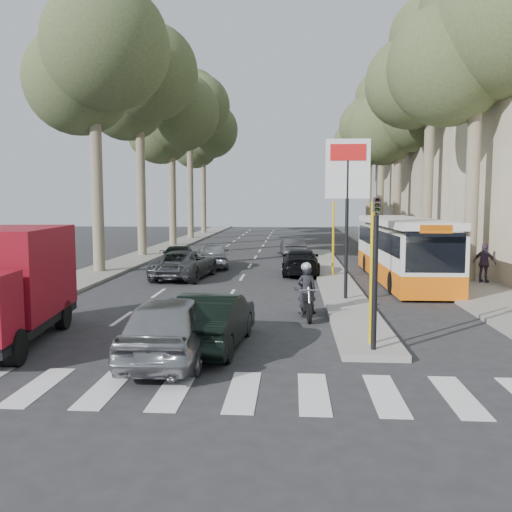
{
  "coord_description": "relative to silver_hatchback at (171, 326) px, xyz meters",
  "views": [
    {
      "loc": [
        1.39,
        -13.67,
        3.51
      ],
      "look_at": [
        0.13,
        5.11,
        1.6
      ],
      "focal_mm": 38.0,
      "sensor_mm": 36.0,
      "label": 1
    }
  ],
  "objects": [
    {
      "name": "queue_car_e",
      "position": [
        -3.06,
        15.47,
        -0.11
      ],
      "size": [
        2.32,
        4.54,
        1.26
      ],
      "primitive_type": "imported",
      "rotation": [
        0.0,
        0.0,
        3.27
      ],
      "color": "black",
      "rests_on": "ground"
    },
    {
      "name": "ground",
      "position": [
        1.3,
        2.0,
        -0.74
      ],
      "size": [
        120.0,
        120.0,
        0.0
      ],
      "primitive_type": "plane",
      "color": "#28282B",
      "rests_on": "ground"
    },
    {
      "name": "queue_car_c",
      "position": [
        -1.47,
        16.62,
        -0.06
      ],
      "size": [
        2.12,
        4.14,
        1.35
      ],
      "primitive_type": "imported",
      "rotation": [
        0.0,
        0.0,
        3.28
      ],
      "color": "#9A9CA2",
      "rests_on": "ground"
    },
    {
      "name": "pedestrian_far",
      "position": [
        8.5,
        15.72,
        0.22
      ],
      "size": [
        1.1,
        0.53,
        1.67
      ],
      "primitive_type": "imported",
      "rotation": [
        0.0,
        0.0,
        3.19
      ],
      "color": "brown",
      "rests_on": "sidewalk_right"
    },
    {
      "name": "tree_r_b",
      "position": [
        10.53,
        20.11,
        10.68
      ],
      "size": [
        7.4,
        7.2,
        15.27
      ],
      "color": "#6B604C",
      "rests_on": "ground"
    },
    {
      "name": "queue_car_d",
      "position": [
        2.74,
        22.84,
        -0.11
      ],
      "size": [
        1.7,
        3.92,
        1.25
      ],
      "primitive_type": "imported",
      "rotation": [
        0.0,
        0.0,
        3.24
      ],
      "color": "#46484D",
      "rests_on": "ground"
    },
    {
      "name": "tree_r_e",
      "position": [
        10.53,
        44.11,
        9.65
      ],
      "size": [
        7.4,
        7.2,
        14.1
      ],
      "color": "#6B604C",
      "rests_on": "ground"
    },
    {
      "name": "tree_l_e",
      "position": [
        -6.67,
        46.11,
        9.99
      ],
      "size": [
        7.4,
        7.2,
        14.49
      ],
      "color": "#6B604C",
      "rests_on": "ground"
    },
    {
      "name": "tree_r_c",
      "position": [
        10.33,
        28.11,
        8.96
      ],
      "size": [
        7.4,
        7.2,
        13.32
      ],
      "color": "#6B604C",
      "rests_on": "ground"
    },
    {
      "name": "sidewalk_right",
      "position": [
        9.9,
        27.0,
        -0.68
      ],
      "size": [
        3.2,
        70.0,
        0.12
      ],
      "primitive_type": "cube",
      "color": "gray",
      "rests_on": "ground"
    },
    {
      "name": "tree_l_b",
      "position": [
        -6.67,
        22.11,
        10.33
      ],
      "size": [
        7.4,
        7.2,
        14.88
      ],
      "color": "#6B604C",
      "rests_on": "ground"
    },
    {
      "name": "red_truck",
      "position": [
        -4.3,
        1.07,
        0.76
      ],
      "size": [
        2.61,
        5.52,
        2.84
      ],
      "rotation": [
        0.0,
        0.0,
        0.12
      ],
      "color": "black",
      "rests_on": "ground"
    },
    {
      "name": "tree_r_a",
      "position": [
        10.43,
        12.11,
        9.65
      ],
      "size": [
        7.4,
        7.2,
        14.1
      ],
      "color": "#6B604C",
      "rests_on": "ground"
    },
    {
      "name": "tree_r_d",
      "position": [
        10.43,
        36.11,
        10.33
      ],
      "size": [
        7.4,
        7.2,
        14.88
      ],
      "color": "#6B604C",
      "rests_on": "ground"
    },
    {
      "name": "tree_l_a",
      "position": [
        -6.57,
        14.11,
        9.65
      ],
      "size": [
        7.4,
        7.2,
        14.1
      ],
      "color": "#6B604C",
      "rests_on": "ground"
    },
    {
      "name": "city_bus",
      "position": [
        7.5,
        12.36,
        0.73
      ],
      "size": [
        2.48,
        10.63,
        2.79
      ],
      "rotation": [
        0.0,
        0.0,
        0.02
      ],
      "color": "orange",
      "rests_on": "ground"
    },
    {
      "name": "queue_car_a",
      "position": [
        -2.2,
        12.56,
        -0.09
      ],
      "size": [
        2.64,
        4.84,
        1.29
      ],
      "primitive_type": "imported",
      "rotation": [
        0.0,
        0.0,
        3.03
      ],
      "color": "#484A50",
      "rests_on": "ground"
    },
    {
      "name": "tree_l_d",
      "position": [
        -6.57,
        38.11,
        11.02
      ],
      "size": [
        7.4,
        7.2,
        15.66
      ],
      "color": "#6B604C",
      "rests_on": "ground"
    },
    {
      "name": "traffic_island",
      "position": [
        4.55,
        13.0,
        -0.66
      ],
      "size": [
        1.5,
        26.0,
        0.16
      ],
      "primitive_type": "cube",
      "color": "gray",
      "rests_on": "ground"
    },
    {
      "name": "tree_l_c",
      "position": [
        -6.47,
        30.11,
        9.3
      ],
      "size": [
        7.4,
        7.2,
        13.71
      ],
      "color": "#6B604C",
      "rests_on": "ground"
    },
    {
      "name": "building_far",
      "position": [
        16.8,
        36.0,
        7.26
      ],
      "size": [
        11.0,
        20.0,
        16.0
      ],
      "primitive_type": "cube",
      "color": "#B7A88E",
      "rests_on": "ground"
    },
    {
      "name": "dark_hatchback",
      "position": [
        0.8,
        1.0,
        -0.07
      ],
      "size": [
        1.76,
        4.16,
        1.33
      ],
      "primitive_type": "imported",
      "rotation": [
        0.0,
        0.0,
        3.05
      ],
      "color": "black",
      "rests_on": "ground"
    },
    {
      "name": "silver_hatchback",
      "position": [
        0.0,
        0.0,
        0.0
      ],
      "size": [
        1.84,
        4.37,
        1.47
      ],
      "primitive_type": "imported",
      "rotation": [
        0.0,
        0.0,
        3.16
      ],
      "color": "#97989E",
      "rests_on": "ground"
    },
    {
      "name": "median_left",
      "position": [
        -6.7,
        30.0,
        -0.68
      ],
      "size": [
        2.4,
        64.0,
        0.12
      ],
      "primitive_type": "cube",
      "color": "gray",
      "rests_on": "ground"
    },
    {
      "name": "pedestrian_near",
      "position": [
        10.71,
        11.33,
        0.21
      ],
      "size": [
        1.03,
        1.0,
        1.65
      ],
      "primitive_type": "imported",
      "rotation": [
        0.0,
        0.0,
        2.4
      ],
      "color": "#43324C",
      "rests_on": "sidewalk_right"
    },
    {
      "name": "motorcycle",
      "position": [
        3.12,
        4.62,
        0.03
      ],
      "size": [
        0.75,
        2.0,
        1.7
      ],
      "rotation": [
        0.0,
        0.0,
        0.09
      ],
      "color": "black",
      "rests_on": "ground"
    },
    {
      "name": "billboard",
      "position": [
        4.55,
        7.0,
        2.97
      ],
      "size": [
        1.5,
        12.1,
        5.6
      ],
      "color": "yellow",
      "rests_on": "ground"
    },
    {
      "name": "queue_car_b",
      "position": [
        3.1,
        14.17,
        -0.11
      ],
      "size": [
        1.77,
        4.32,
        1.25
      ],
      "primitive_type": "imported",
      "rotation": [
        0.0,
        0.0,
        3.14
      ],
      "color": "black",
      "rests_on": "ground"
    },
    {
      "name": "traffic_light_island",
      "position": [
        4.55,
        0.5,
        1.75
      ],
      "size": [
        0.16,
        0.41,
        3.6
      ],
      "color": "black",
      "rests_on": "ground"
    }
  ]
}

